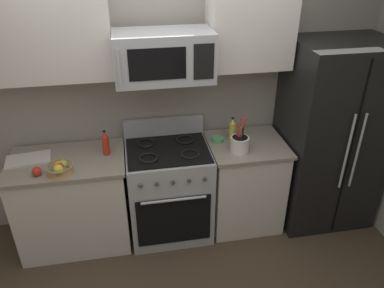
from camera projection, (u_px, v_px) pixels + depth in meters
The scene contains 16 objects.
ground_plane at pixel (181, 280), 3.27m from camera, with size 16.00×16.00×0.00m, color #473828.
wall_back at pixel (161, 94), 3.55m from camera, with size 8.00×0.10×2.60m, color #9E998E.
counter_left at pixel (74, 202), 3.49m from camera, with size 1.00×0.65×0.91m.
range_oven at pixel (169, 190), 3.63m from camera, with size 0.76×0.69×1.09m.
counter_right at pixel (244, 183), 3.75m from camera, with size 0.72×0.65×0.91m.
refrigerator at pixel (330, 136), 3.64m from camera, with size 0.89×0.76×1.83m.
microwave at pixel (164, 56), 3.01m from camera, with size 0.79×0.44×0.40m.
upper_cabinets_left at pixel (44, 30), 2.89m from camera, with size 0.99×0.34×0.78m.
upper_cabinets_right at pixel (251, 22), 3.15m from camera, with size 0.71×0.34×0.78m.
utensil_crock at pixel (240, 144), 3.36m from camera, with size 0.17×0.17×0.35m.
fruit_basket at pixel (60, 168), 3.07m from camera, with size 0.22×0.22×0.11m.
apple_loose at pixel (37, 171), 3.04m from camera, with size 0.08×0.08×0.08m, color red.
cutting_board at pixel (28, 159), 3.27m from camera, with size 0.37×0.22×0.02m, color silver.
bottle_oil at pixel (232, 129), 3.55m from camera, with size 0.06×0.06×0.23m.
bottle_hot_sauce at pixel (106, 143), 3.30m from camera, with size 0.06×0.06×0.24m.
prep_bowl at pixel (217, 139), 3.55m from camera, with size 0.11×0.11×0.04m.
Camera 1 is at (-0.31, -2.25, 2.64)m, focal length 35.32 mm.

